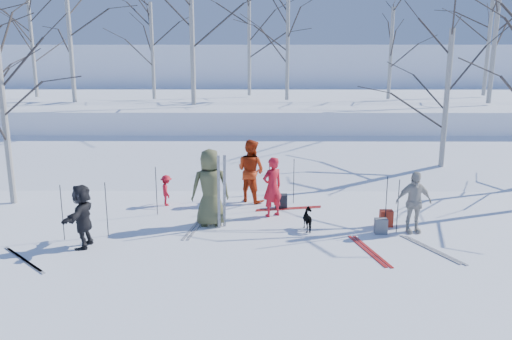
{
  "coord_description": "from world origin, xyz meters",
  "views": [
    {
      "loc": [
        0.09,
        -11.39,
        4.25
      ],
      "look_at": [
        0.0,
        1.5,
        1.3
      ],
      "focal_mm": 35.0,
      "sensor_mm": 36.0,
      "label": 1
    }
  ],
  "objects_px": {
    "skier_red_north": "(272,187)",
    "backpack_red": "(386,218)",
    "skier_redor_behind": "(251,171)",
    "skier_olive_center": "(210,188)",
    "backpack_grey": "(381,226)",
    "dog": "(309,220)",
    "backpack_dark": "(281,201)",
    "skier_red_seated": "(166,190)",
    "skier_cream_east": "(414,202)",
    "skier_grey_west": "(82,216)"
  },
  "relations": [
    {
      "from": "skier_red_north",
      "to": "skier_grey_west",
      "type": "xyz_separation_m",
      "value": [
        -4.34,
        -2.29,
        -0.08
      ]
    },
    {
      "from": "backpack_grey",
      "to": "backpack_dark",
      "type": "relative_size",
      "value": 0.95
    },
    {
      "from": "skier_red_seated",
      "to": "backpack_red",
      "type": "bearing_deg",
      "value": -125.18
    },
    {
      "from": "skier_red_seated",
      "to": "backpack_grey",
      "type": "distance_m",
      "value": 6.14
    },
    {
      "from": "skier_red_seated",
      "to": "backpack_dark",
      "type": "relative_size",
      "value": 2.25
    },
    {
      "from": "skier_cream_east",
      "to": "skier_grey_west",
      "type": "height_order",
      "value": "skier_cream_east"
    },
    {
      "from": "dog",
      "to": "skier_red_north",
      "type": "bearing_deg",
      "value": -62.74
    },
    {
      "from": "skier_cream_east",
      "to": "backpack_red",
      "type": "relative_size",
      "value": 3.66
    },
    {
      "from": "skier_redor_behind",
      "to": "skier_red_seated",
      "type": "distance_m",
      "value": 2.53
    },
    {
      "from": "skier_olive_center",
      "to": "skier_redor_behind",
      "type": "height_order",
      "value": "skier_olive_center"
    },
    {
      "from": "skier_redor_behind",
      "to": "backpack_red",
      "type": "relative_size",
      "value": 4.45
    },
    {
      "from": "backpack_red",
      "to": "backpack_grey",
      "type": "relative_size",
      "value": 1.11
    },
    {
      "from": "backpack_red",
      "to": "backpack_dark",
      "type": "relative_size",
      "value": 1.05
    },
    {
      "from": "skier_red_north",
      "to": "backpack_red",
      "type": "bearing_deg",
      "value": 132.08
    },
    {
      "from": "skier_redor_behind",
      "to": "dog",
      "type": "distance_m",
      "value": 3.04
    },
    {
      "from": "skier_red_north",
      "to": "backpack_grey",
      "type": "height_order",
      "value": "skier_red_north"
    },
    {
      "from": "skier_red_north",
      "to": "skier_red_seated",
      "type": "distance_m",
      "value": 3.22
    },
    {
      "from": "skier_cream_east",
      "to": "dog",
      "type": "distance_m",
      "value": 2.58
    },
    {
      "from": "skier_redor_behind",
      "to": "skier_grey_west",
      "type": "xyz_separation_m",
      "value": [
        -3.74,
        -3.7,
        -0.2
      ]
    },
    {
      "from": "skier_olive_center",
      "to": "backpack_red",
      "type": "relative_size",
      "value": 4.73
    },
    {
      "from": "skier_red_north",
      "to": "skier_redor_behind",
      "type": "relative_size",
      "value": 0.87
    },
    {
      "from": "skier_redor_behind",
      "to": "skier_red_seated",
      "type": "relative_size",
      "value": 2.08
    },
    {
      "from": "backpack_dark",
      "to": "skier_olive_center",
      "type": "bearing_deg",
      "value": -141.6
    },
    {
      "from": "skier_olive_center",
      "to": "skier_redor_behind",
      "type": "relative_size",
      "value": 1.06
    },
    {
      "from": "backpack_grey",
      "to": "skier_cream_east",
      "type": "bearing_deg",
      "value": 8.52
    },
    {
      "from": "dog",
      "to": "skier_grey_west",
      "type": "bearing_deg",
      "value": 1.27
    },
    {
      "from": "skier_red_north",
      "to": "backpack_grey",
      "type": "distance_m",
      "value": 3.03
    },
    {
      "from": "skier_grey_west",
      "to": "backpack_dark",
      "type": "distance_m",
      "value": 5.54
    },
    {
      "from": "skier_olive_center",
      "to": "backpack_dark",
      "type": "bearing_deg",
      "value": -152.4
    },
    {
      "from": "skier_olive_center",
      "to": "skier_cream_east",
      "type": "height_order",
      "value": "skier_olive_center"
    },
    {
      "from": "skier_redor_behind",
      "to": "dog",
      "type": "height_order",
      "value": "skier_redor_behind"
    },
    {
      "from": "skier_olive_center",
      "to": "skier_red_seated",
      "type": "distance_m",
      "value": 2.31
    },
    {
      "from": "skier_red_north",
      "to": "backpack_red",
      "type": "distance_m",
      "value": 3.07
    },
    {
      "from": "backpack_grey",
      "to": "skier_red_north",
      "type": "bearing_deg",
      "value": 152.33
    },
    {
      "from": "skier_redor_behind",
      "to": "skier_grey_west",
      "type": "height_order",
      "value": "skier_redor_behind"
    },
    {
      "from": "skier_cream_east",
      "to": "skier_grey_west",
      "type": "relative_size",
      "value": 1.05
    },
    {
      "from": "backpack_grey",
      "to": "backpack_dark",
      "type": "distance_m",
      "value": 3.16
    },
    {
      "from": "skier_redor_behind",
      "to": "skier_grey_west",
      "type": "distance_m",
      "value": 5.27
    },
    {
      "from": "skier_olive_center",
      "to": "dog",
      "type": "distance_m",
      "value": 2.63
    },
    {
      "from": "skier_redor_behind",
      "to": "backpack_dark",
      "type": "distance_m",
      "value": 1.34
    },
    {
      "from": "skier_olive_center",
      "to": "skier_red_north",
      "type": "height_order",
      "value": "skier_olive_center"
    },
    {
      "from": "skier_olive_center",
      "to": "skier_red_seated",
      "type": "bearing_deg",
      "value": -60.67
    },
    {
      "from": "skier_grey_west",
      "to": "backpack_red",
      "type": "distance_m",
      "value": 7.4
    },
    {
      "from": "skier_grey_west",
      "to": "dog",
      "type": "height_order",
      "value": "skier_grey_west"
    },
    {
      "from": "backpack_red",
      "to": "skier_red_seated",
      "type": "bearing_deg",
      "value": 163.23
    },
    {
      "from": "skier_red_north",
      "to": "skier_cream_east",
      "type": "distance_m",
      "value": 3.65
    },
    {
      "from": "skier_grey_west",
      "to": "dog",
      "type": "bearing_deg",
      "value": 104.83
    },
    {
      "from": "backpack_red",
      "to": "skier_red_north",
      "type": "bearing_deg",
      "value": 164.11
    },
    {
      "from": "backpack_red",
      "to": "backpack_dark",
      "type": "height_order",
      "value": "backpack_red"
    },
    {
      "from": "skier_red_seated",
      "to": "skier_grey_west",
      "type": "xyz_separation_m",
      "value": [
        -1.3,
        -3.25,
        0.28
      ]
    }
  ]
}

